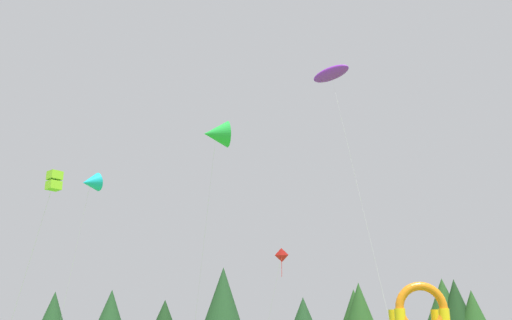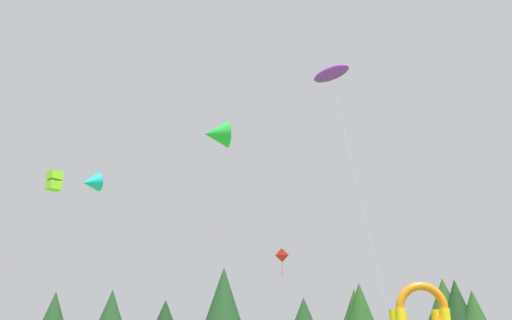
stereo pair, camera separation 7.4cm
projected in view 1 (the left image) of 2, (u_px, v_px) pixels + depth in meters
name	position (u px, v px, depth m)	size (l,w,h in m)	color
kite_green_delta	(216.00, 134.00, 46.80)	(3.84, 9.17, 19.53)	green
kite_cyan_delta	(91.00, 182.00, 48.15)	(4.05, 4.11, 15.78)	#19B7CC
kite_lime_box	(54.00, 181.00, 33.89)	(4.04, 3.67, 11.81)	#8CD826
kite_purple_parafoil	(331.00, 74.00, 48.18)	(5.33, 4.53, 24.47)	purple
kite_red_diamond	(281.00, 257.00, 49.19)	(2.40, 3.04, 9.37)	red
tree_row_0	(53.00, 313.00, 65.21)	(3.37, 3.37, 7.20)	#4C331E
tree_row_1	(110.00, 314.00, 64.32)	(4.05, 4.05, 7.34)	#4C331E
tree_row_2	(164.00, 317.00, 68.61)	(3.42, 3.42, 6.46)	#4C331E
tree_row_3	(223.00, 299.00, 67.87)	(5.15, 5.15, 10.27)	#4C331E
tree_row_4	(303.00, 318.00, 67.32)	(3.93, 3.93, 6.69)	#4C331E
tree_row_5	(355.00, 313.00, 66.88)	(4.15, 4.15, 7.57)	#4C331E
tree_row_6	(360.00, 309.00, 64.58)	(4.22, 4.22, 8.13)	#4C331E
tree_row_7	(444.00, 309.00, 68.83)	(6.15, 6.15, 9.04)	#4C331E
tree_row_8	(456.00, 306.00, 67.79)	(4.55, 4.55, 8.84)	#4C331E
tree_row_9	(473.00, 313.00, 66.34)	(3.96, 3.96, 7.45)	#4C331E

